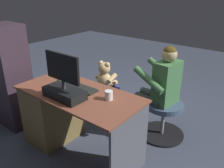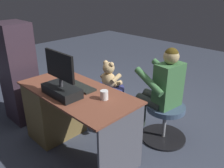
# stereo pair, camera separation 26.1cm
# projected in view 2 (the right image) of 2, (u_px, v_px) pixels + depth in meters

# --- Properties ---
(ground_plane) EXTENTS (10.00, 10.00, 0.00)m
(ground_plane) POSITION_uv_depth(u_px,v_px,m) (106.00, 134.00, 2.98)
(ground_plane) COLOR #3E4455
(desk) EXTENTS (1.35, 0.65, 0.74)m
(desk) POSITION_uv_depth(u_px,v_px,m) (59.00, 109.00, 2.79)
(desk) COLOR brown
(desk) RESTS_ON ground_plane
(monitor) EXTENTS (0.43, 0.21, 0.44)m
(monitor) POSITION_uv_depth(u_px,v_px,m) (61.00, 84.00, 2.28)
(monitor) COLOR black
(monitor) RESTS_ON desk
(keyboard) EXTENTS (0.42, 0.14, 0.02)m
(keyboard) POSITION_uv_depth(u_px,v_px,m) (79.00, 86.00, 2.51)
(keyboard) COLOR black
(keyboard) RESTS_ON desk
(computer_mouse) EXTENTS (0.06, 0.10, 0.04)m
(computer_mouse) POSITION_uv_depth(u_px,v_px,m) (62.00, 78.00, 2.69)
(computer_mouse) COLOR #292D23
(computer_mouse) RESTS_ON desk
(cup) EXTENTS (0.08, 0.08, 0.09)m
(cup) POSITION_uv_depth(u_px,v_px,m) (104.00, 95.00, 2.22)
(cup) COLOR white
(cup) RESTS_ON desk
(tv_remote) EXTENTS (0.10, 0.16, 0.02)m
(tv_remote) POSITION_uv_depth(u_px,v_px,m) (58.00, 84.00, 2.55)
(tv_remote) COLOR black
(tv_remote) RESTS_ON desk
(office_chair_teddy) EXTENTS (0.57, 0.57, 0.45)m
(office_chair_teddy) POSITION_uv_depth(u_px,v_px,m) (109.00, 101.00, 3.29)
(office_chair_teddy) COLOR black
(office_chair_teddy) RESTS_ON ground_plane
(teddy_bear) EXTENTS (0.27, 0.27, 0.37)m
(teddy_bear) POSITION_uv_depth(u_px,v_px,m) (109.00, 76.00, 3.15)
(teddy_bear) COLOR #D9B379
(teddy_bear) RESTS_ON office_chair_teddy
(visitor_chair) EXTENTS (0.55, 0.55, 0.45)m
(visitor_chair) POSITION_uv_depth(u_px,v_px,m) (165.00, 119.00, 2.80)
(visitor_chair) COLOR black
(visitor_chair) RESTS_ON ground_plane
(person) EXTENTS (0.54, 0.52, 1.14)m
(person) POSITION_uv_depth(u_px,v_px,m) (161.00, 87.00, 2.69)
(person) COLOR #407443
(person) RESTS_ON ground_plane
(equipment_rack) EXTENTS (0.44, 0.36, 1.33)m
(equipment_rack) POSITION_uv_depth(u_px,v_px,m) (18.00, 74.00, 3.09)
(equipment_rack) COLOR #342632
(equipment_rack) RESTS_ON ground_plane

